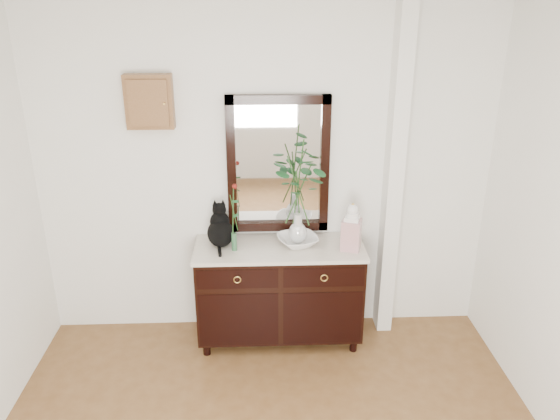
{
  "coord_description": "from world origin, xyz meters",
  "views": [
    {
      "loc": [
        -0.05,
        -2.11,
        2.71
      ],
      "look_at": [
        0.1,
        1.63,
        1.2
      ],
      "focal_mm": 35.0,
      "sensor_mm": 36.0,
      "label": 1
    }
  ],
  "objects_px": {
    "sideboard": "(279,289)",
    "cat": "(220,225)",
    "ginger_jar": "(352,226)",
    "lotus_bowl": "(298,241)"
  },
  "relations": [
    {
      "from": "sideboard",
      "to": "cat",
      "type": "xyz_separation_m",
      "value": [
        -0.46,
        0.06,
        0.54
      ]
    },
    {
      "from": "lotus_bowl",
      "to": "ginger_jar",
      "type": "distance_m",
      "value": 0.44
    },
    {
      "from": "sideboard",
      "to": "cat",
      "type": "bearing_deg",
      "value": 172.76
    },
    {
      "from": "sideboard",
      "to": "ginger_jar",
      "type": "bearing_deg",
      "value": -6.01
    },
    {
      "from": "cat",
      "to": "ginger_jar",
      "type": "relative_size",
      "value": 0.88
    },
    {
      "from": "cat",
      "to": "ginger_jar",
      "type": "height_order",
      "value": "ginger_jar"
    },
    {
      "from": "cat",
      "to": "sideboard",
      "type": "bearing_deg",
      "value": -13.79
    },
    {
      "from": "sideboard",
      "to": "ginger_jar",
      "type": "xyz_separation_m",
      "value": [
        0.55,
        -0.06,
        0.57
      ]
    },
    {
      "from": "cat",
      "to": "lotus_bowl",
      "type": "distance_m",
      "value": 0.62
    },
    {
      "from": "cat",
      "to": "ginger_jar",
      "type": "distance_m",
      "value": 1.02
    }
  ]
}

